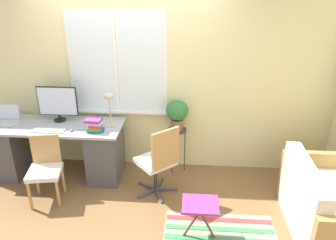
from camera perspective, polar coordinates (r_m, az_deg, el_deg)
The scene contains 16 objects.
ground_plane at distance 4.39m, azimuth -7.67°, elevation -12.15°, with size 14.00×14.00×0.00m, color brown.
wall_back_with_window at distance 4.48m, azimuth -6.73°, elevation 7.91°, with size 9.00×0.12×2.70m.
desk at distance 4.74m, azimuth -18.74°, elevation -4.72°, with size 1.82×0.67×0.76m.
laptop at distance 4.88m, azimuth -26.34°, elevation 0.14°, with size 0.31×0.24×0.23m.
monitor at distance 4.61m, azimuth -18.68°, elevation 2.90°, with size 0.54×0.16×0.48m.
keyboard at distance 4.42m, azimuth -20.08°, elevation -1.76°, with size 0.40×0.13×0.02m.
mouse at distance 4.32m, azimuth -16.45°, elevation -1.72°, with size 0.04×0.06×0.03m.
desk_lamp at distance 4.24m, azimuth -10.23°, elevation 3.48°, with size 0.13×0.13×0.45m.
book_stack at distance 4.22m, azimuth -12.69°, elevation -0.85°, with size 0.23×0.17×0.17m.
desk_chair_wooden at distance 4.27m, azimuth -20.59°, elevation -7.73°, with size 0.44×0.45×0.81m.
office_chair_swivel at distance 4.04m, azimuth -1.63°, elevation -7.00°, with size 0.59×0.59×0.95m.
couch_loveseat at distance 3.98m, azimuth 25.49°, elevation -13.71°, with size 0.72×1.28×0.80m.
plant_stand at distance 4.51m, azimuth 1.54°, elevation -2.50°, with size 0.27×0.27×0.64m.
potted_plant at distance 4.38m, azimuth 1.59°, elevation 1.30°, with size 0.30×0.30×0.42m.
floor_rug_striped at distance 3.73m, azimuth 9.13°, elevation -19.82°, with size 1.22×0.84×0.01m.
folding_stool at distance 3.48m, azimuth 5.64°, elevation -14.88°, with size 0.37×0.32×0.44m.
Camera 1 is at (0.85, -3.47, 2.55)m, focal length 35.00 mm.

